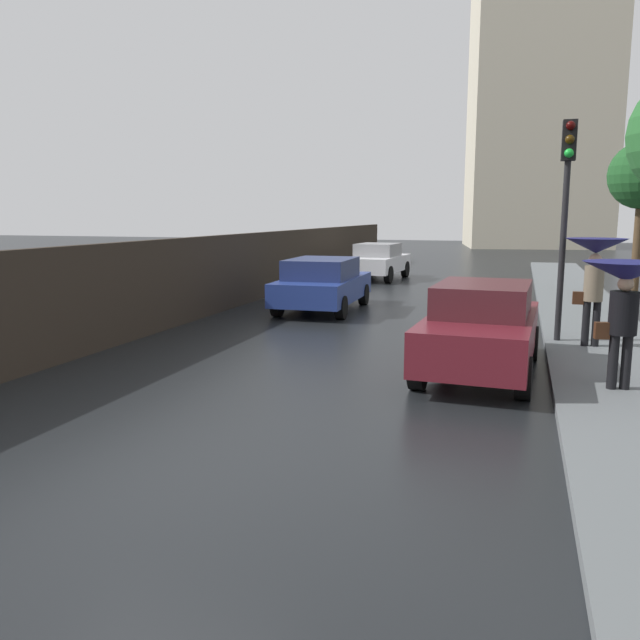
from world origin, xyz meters
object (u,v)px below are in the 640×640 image
at_px(pedestrian_with_umbrella_far, 625,285).
at_px(traffic_light, 566,190).
at_px(car_white_behind_camera, 378,261).
at_px(car_blue_near_kerb, 323,283).
at_px(pedestrian_with_umbrella_near, 595,259).
at_px(car_maroon_mid_road, 481,328).

height_order(pedestrian_with_umbrella_far, traffic_light, traffic_light).
height_order(car_white_behind_camera, pedestrian_with_umbrella_far, pedestrian_with_umbrella_far).
distance_m(car_blue_near_kerb, pedestrian_with_umbrella_near, 7.52).
bearing_deg(car_white_behind_camera, pedestrian_with_umbrella_far, 117.96).
distance_m(pedestrian_with_umbrella_near, traffic_light, 1.46).
relative_size(car_white_behind_camera, traffic_light, 0.96).
relative_size(pedestrian_with_umbrella_near, pedestrian_with_umbrella_far, 1.12).
relative_size(car_blue_near_kerb, pedestrian_with_umbrella_near, 2.08).
bearing_deg(car_maroon_mid_road, car_blue_near_kerb, 130.63).
distance_m(car_blue_near_kerb, car_maroon_mid_road, 7.48).
distance_m(car_white_behind_camera, traffic_light, 13.79).
bearing_deg(car_white_behind_camera, pedestrian_with_umbrella_near, 122.76).
bearing_deg(traffic_light, car_maroon_mid_road, -116.88).
relative_size(car_maroon_mid_road, traffic_light, 0.97).
height_order(pedestrian_with_umbrella_near, pedestrian_with_umbrella_far, pedestrian_with_umbrella_near).
bearing_deg(car_blue_near_kerb, car_white_behind_camera, -89.50).
bearing_deg(car_blue_near_kerb, traffic_light, 149.08).
bearing_deg(pedestrian_with_umbrella_far, car_white_behind_camera, 102.79).
relative_size(pedestrian_with_umbrella_far, traffic_light, 0.43).
xyz_separation_m(pedestrian_with_umbrella_near, traffic_light, (-0.56, 0.40, 1.29)).
relative_size(car_blue_near_kerb, car_maroon_mid_road, 1.03).
height_order(car_white_behind_camera, traffic_light, traffic_light).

